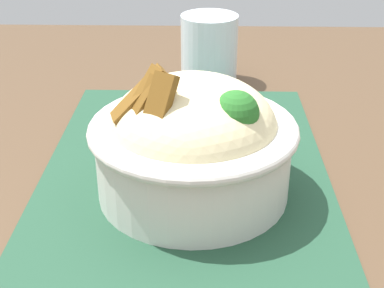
{
  "coord_description": "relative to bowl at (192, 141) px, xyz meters",
  "views": [
    {
      "loc": [
        -0.47,
        -0.01,
        1.05
      ],
      "look_at": [
        -0.04,
        0.0,
        0.82
      ],
      "focal_mm": 51.84,
      "sensor_mm": 36.0,
      "label": 1
    }
  ],
  "objects": [
    {
      "name": "table",
      "position": [
        0.04,
        -0.0,
        -0.15
      ],
      "size": [
        1.06,
        0.79,
        0.77
      ],
      "color": "#4C3826",
      "rests_on": "ground_plane"
    },
    {
      "name": "placemat",
      "position": [
        0.05,
        0.01,
        -0.05
      ],
      "size": [
        0.39,
        0.28,
        0.0
      ],
      "primitive_type": "cube",
      "rotation": [
        0.0,
        0.0,
        0.0
      ],
      "color": "#1E422D",
      "rests_on": "table"
    },
    {
      "name": "bowl",
      "position": [
        0.0,
        0.0,
        0.0
      ],
      "size": [
        0.19,
        0.19,
        0.13
      ],
      "color": "silver",
      "rests_on": "placemat"
    },
    {
      "name": "fork",
      "position": [
        0.15,
        0.01,
        -0.05
      ],
      "size": [
        0.04,
        0.14,
        0.0
      ],
      "color": "#BCBCBC",
      "rests_on": "placemat"
    },
    {
      "name": "drinking_glass",
      "position": [
        0.29,
        -0.02,
        -0.02
      ],
      "size": [
        0.08,
        0.08,
        0.09
      ],
      "color": "silver",
      "rests_on": "table"
    }
  ]
}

